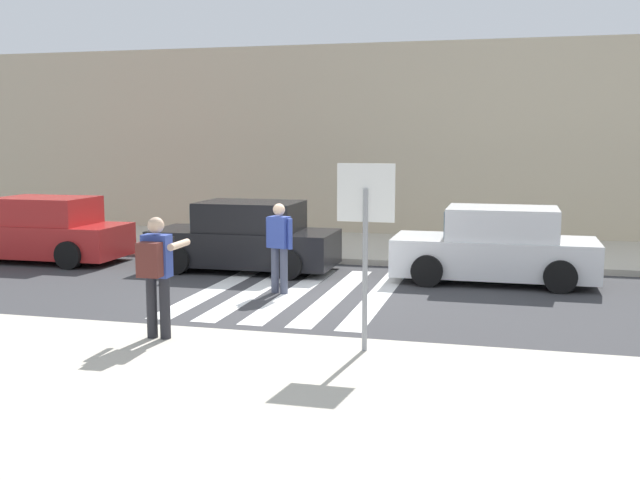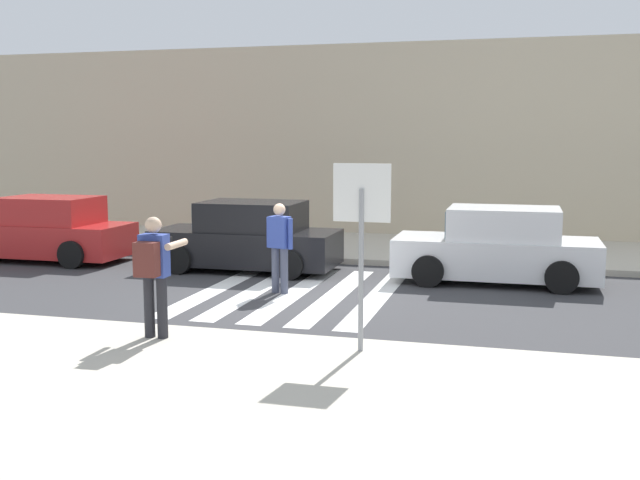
% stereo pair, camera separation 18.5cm
% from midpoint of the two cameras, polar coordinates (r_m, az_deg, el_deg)
% --- Properties ---
extents(ground_plane, '(120.00, 120.00, 0.00)m').
position_cam_midpoint_polar(ground_plane, '(14.22, -1.75, -4.20)').
color(ground_plane, '#38383A').
extents(sidewalk_near, '(60.00, 6.00, 0.14)m').
position_cam_midpoint_polar(sidewalk_near, '(8.67, -14.03, -11.89)').
color(sidewalk_near, beige).
rests_on(sidewalk_near, ground).
extents(sidewalk_far, '(60.00, 4.80, 0.14)m').
position_cam_midpoint_polar(sidewalk_far, '(19.93, 3.27, -0.53)').
color(sidewalk_far, beige).
rests_on(sidewalk_far, ground).
extents(building_facade_far, '(56.00, 4.00, 5.67)m').
position_cam_midpoint_polar(building_facade_far, '(24.05, 5.51, 7.48)').
color(building_facade_far, beige).
rests_on(building_facade_far, ground).
extents(crosswalk_stripe_0, '(0.44, 5.20, 0.01)m').
position_cam_midpoint_polar(crosswalk_stripe_0, '(14.93, -7.43, -3.67)').
color(crosswalk_stripe_0, silver).
rests_on(crosswalk_stripe_0, ground).
extents(crosswalk_stripe_1, '(0.44, 5.20, 0.01)m').
position_cam_midpoint_polar(crosswalk_stripe_1, '(14.65, -4.53, -3.85)').
color(crosswalk_stripe_1, silver).
rests_on(crosswalk_stripe_1, ground).
extents(crosswalk_stripe_2, '(0.44, 5.20, 0.01)m').
position_cam_midpoint_polar(crosswalk_stripe_2, '(14.40, -1.52, -4.03)').
color(crosswalk_stripe_2, silver).
rests_on(crosswalk_stripe_2, ground).
extents(crosswalk_stripe_3, '(0.44, 5.20, 0.01)m').
position_cam_midpoint_polar(crosswalk_stripe_3, '(14.20, 1.58, -4.20)').
color(crosswalk_stripe_3, silver).
rests_on(crosswalk_stripe_3, ground).
extents(crosswalk_stripe_4, '(0.44, 5.20, 0.01)m').
position_cam_midpoint_polar(crosswalk_stripe_4, '(14.04, 4.76, -4.37)').
color(crosswalk_stripe_4, silver).
rests_on(crosswalk_stripe_4, ground).
extents(stop_sign, '(0.76, 0.08, 2.49)m').
position_cam_midpoint_polar(stop_sign, '(9.77, 3.74, 1.87)').
color(stop_sign, gray).
rests_on(stop_sign, sidewalk_near).
extents(photographer_with_backpack, '(0.59, 0.85, 1.72)m').
position_cam_midpoint_polar(photographer_with_backpack, '(10.72, -12.08, -1.99)').
color(photographer_with_backpack, '#232328').
rests_on(photographer_with_backpack, sidewalk_near).
extents(pedestrian_crossing, '(0.56, 0.33, 1.72)m').
position_cam_midpoint_polar(pedestrian_crossing, '(14.23, -2.72, -0.21)').
color(pedestrian_crossing, '#474C60').
rests_on(pedestrian_crossing, ground).
extents(parked_car_red, '(4.10, 1.92, 1.55)m').
position_cam_midpoint_polar(parked_car_red, '(19.21, -19.84, 0.67)').
color(parked_car_red, red).
rests_on(parked_car_red, ground).
extents(parked_car_black, '(4.10, 1.92, 1.55)m').
position_cam_midpoint_polar(parked_car_black, '(16.80, -5.20, 0.14)').
color(parked_car_black, black).
rests_on(parked_car_black, ground).
extents(parked_car_white, '(4.10, 1.92, 1.55)m').
position_cam_midpoint_polar(parked_car_white, '(15.76, 13.72, -0.56)').
color(parked_car_white, white).
rests_on(parked_car_white, ground).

